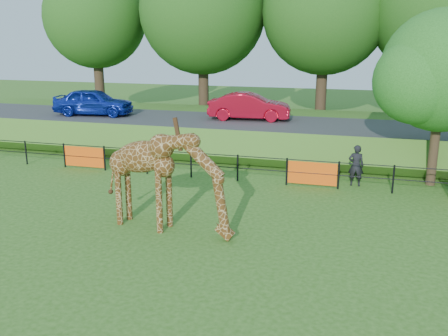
# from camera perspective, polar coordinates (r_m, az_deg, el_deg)

# --- Properties ---
(ground) EXTENTS (90.00, 90.00, 0.00)m
(ground) POSITION_cam_1_polar(r_m,az_deg,el_deg) (13.23, -7.18, -11.01)
(ground) COLOR #2E5B16
(ground) RESTS_ON ground
(giraffe) EXTENTS (4.41, 1.51, 3.10)m
(giraffe) POSITION_cam_1_polar(r_m,az_deg,el_deg) (14.95, -6.49, -1.52)
(giraffe) COLOR #522F11
(giraffe) RESTS_ON ground
(perimeter_fence) EXTENTS (28.07, 0.10, 1.10)m
(perimeter_fence) POSITION_cam_1_polar(r_m,az_deg,el_deg) (20.19, 1.57, 0.01)
(perimeter_fence) COLOR black
(perimeter_fence) RESTS_ON ground
(embankment) EXTENTS (40.00, 9.00, 1.30)m
(embankment) POSITION_cam_1_polar(r_m,az_deg,el_deg) (27.32, 5.46, 4.14)
(embankment) COLOR #2E5B16
(embankment) RESTS_ON ground
(road) EXTENTS (40.00, 5.00, 0.12)m
(road) POSITION_cam_1_polar(r_m,az_deg,el_deg) (25.74, 4.89, 5.09)
(road) COLOR #333335
(road) RESTS_ON embankment
(car_blue) EXTENTS (4.51, 2.26, 1.48)m
(car_blue) POSITION_cam_1_polar(r_m,az_deg,el_deg) (28.79, -14.69, 7.32)
(car_blue) COLOR #162FB5
(car_blue) RESTS_ON road
(car_red) EXTENTS (4.39, 1.89, 1.40)m
(car_red) POSITION_cam_1_polar(r_m,az_deg,el_deg) (26.39, 2.92, 7.05)
(car_red) COLOR #AE0C22
(car_red) RESTS_ON road
(visitor) EXTENTS (0.61, 0.41, 1.65)m
(visitor) POSITION_cam_1_polar(r_m,az_deg,el_deg) (20.16, 14.85, 0.28)
(visitor) COLOR black
(visitor) RESTS_ON ground
(tree_east) EXTENTS (5.40, 4.71, 6.76)m
(tree_east) POSITION_cam_1_polar(r_m,az_deg,el_deg) (20.78, 23.91, 9.63)
(tree_east) COLOR #362718
(tree_east) RESTS_ON ground
(bg_tree_line) EXTENTS (37.30, 8.80, 11.82)m
(bg_tree_line) POSITION_cam_1_polar(r_m,az_deg,el_deg) (33.06, 11.29, 17.21)
(bg_tree_line) COLOR #362718
(bg_tree_line) RESTS_ON ground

